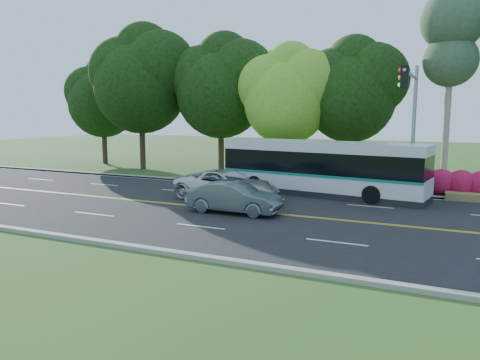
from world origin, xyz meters
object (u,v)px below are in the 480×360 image
at_px(transit_bus, 321,169).
at_px(suv, 227,185).
at_px(traffic_signal, 411,110).
at_px(sedan, 234,197).

height_order(transit_bus, suv, transit_bus).
bearing_deg(suv, transit_bus, -37.92).
height_order(traffic_signal, sedan, traffic_signal).
bearing_deg(traffic_signal, transit_bus, 176.49).
height_order(traffic_signal, suv, traffic_signal).
relative_size(sedan, suv, 0.77).
distance_m(traffic_signal, suv, 9.98).
bearing_deg(traffic_signal, suv, -158.36).
distance_m(transit_bus, suv, 5.48).
xyz_separation_m(traffic_signal, suv, (-8.56, -3.40, -3.87)).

